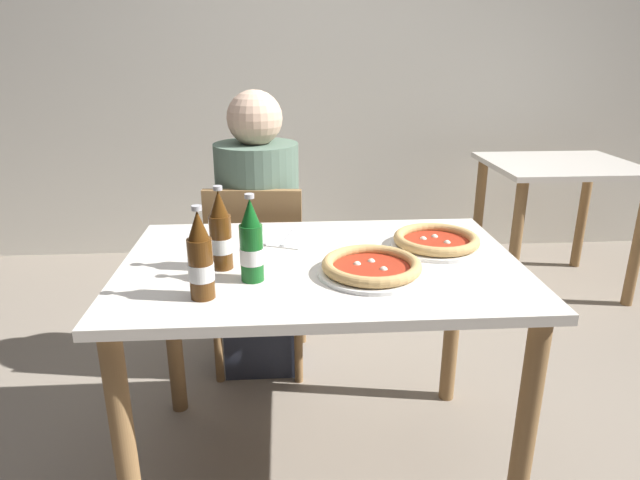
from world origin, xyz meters
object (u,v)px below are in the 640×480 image
at_px(chair_behind_table, 258,269).
at_px(beer_bottle_right, 221,234).
at_px(napkin_with_cutlery, 283,238).
at_px(pizza_margherita_near, 371,267).
at_px(diner_seated, 259,242).
at_px(pizza_marinara_far, 436,241).
at_px(beer_bottle_left, 251,245).
at_px(beer_bottle_center, 200,260).
at_px(dining_table_background, 558,190).
at_px(dining_table_main, 321,295).

bearing_deg(chair_behind_table, beer_bottle_right, 88.37).
xyz_separation_m(chair_behind_table, napkin_with_cutlery, (0.11, -0.39, 0.27)).
height_order(chair_behind_table, pizza_margherita_near, chair_behind_table).
height_order(diner_seated, pizza_marinara_far, diner_seated).
bearing_deg(napkin_with_cutlery, beer_bottle_left, -103.83).
xyz_separation_m(beer_bottle_right, napkin_with_cutlery, (0.18, 0.25, -0.10)).
bearing_deg(beer_bottle_center, pizza_margherita_near, 15.15).
relative_size(pizza_marinara_far, napkin_with_cutlery, 1.26).
bearing_deg(diner_seated, napkin_with_cutlery, -77.06).
distance_m(beer_bottle_left, beer_bottle_right, 0.13).
bearing_deg(pizza_margherita_near, napkin_with_cutlery, 127.36).
bearing_deg(beer_bottle_right, pizza_marinara_far, 10.99).
bearing_deg(napkin_with_cutlery, chair_behind_table, 105.31).
bearing_deg(pizza_marinara_far, dining_table_background, 50.89).
bearing_deg(dining_table_main, beer_bottle_right, -173.24).
xyz_separation_m(pizza_marinara_far, beer_bottle_right, (-0.67, -0.13, 0.08)).
bearing_deg(pizza_marinara_far, napkin_with_cutlery, 166.21).
xyz_separation_m(beer_bottle_center, napkin_with_cutlery, (0.21, 0.45, -0.10)).
bearing_deg(chair_behind_table, napkin_with_cutlery, 109.97).
height_order(pizza_marinara_far, beer_bottle_right, beer_bottle_right).
height_order(dining_table_background, pizza_margherita_near, pizza_margherita_near).
bearing_deg(dining_table_main, pizza_margherita_near, -39.27).
relative_size(chair_behind_table, dining_table_background, 1.06).
xyz_separation_m(dining_table_main, pizza_margherita_near, (0.14, -0.11, 0.14)).
relative_size(diner_seated, napkin_with_cutlery, 5.13).
xyz_separation_m(dining_table_main, pizza_marinara_far, (0.38, 0.10, 0.14)).
height_order(beer_bottle_left, napkin_with_cutlery, beer_bottle_left).
bearing_deg(beer_bottle_left, napkin_with_cutlery, 76.17).
distance_m(dining_table_main, beer_bottle_center, 0.46).
bearing_deg(pizza_margherita_near, chair_behind_table, 116.42).
bearing_deg(beer_bottle_left, beer_bottle_right, 134.43).
xyz_separation_m(diner_seated, dining_table_background, (1.67, 0.76, 0.01)).
height_order(pizza_margherita_near, beer_bottle_center, beer_bottle_center).
height_order(diner_seated, napkin_with_cutlery, diner_seated).
xyz_separation_m(dining_table_main, diner_seated, (-0.22, 0.66, -0.05)).
bearing_deg(pizza_marinara_far, diner_seated, 136.57).
bearing_deg(diner_seated, dining_table_main, -71.85).
distance_m(chair_behind_table, beer_bottle_right, 0.75).
bearing_deg(chair_behind_table, beer_bottle_center, 87.84).
distance_m(dining_table_background, beer_bottle_center, 2.44).
bearing_deg(beer_bottle_center, dining_table_main, 36.11).
distance_m(diner_seated, pizza_margherita_near, 0.87).
relative_size(dining_table_main, dining_table_background, 1.50).
xyz_separation_m(dining_table_background, napkin_with_cutlery, (-1.57, -1.20, 0.16)).
distance_m(chair_behind_table, beer_bottle_left, 0.83).
relative_size(chair_behind_table, beer_bottle_center, 3.44).
relative_size(diner_seated, beer_bottle_right, 4.89).
height_order(beer_bottle_left, beer_bottle_right, same).
xyz_separation_m(beer_bottle_left, napkin_with_cutlery, (0.09, 0.35, -0.10)).
relative_size(dining_table_main, beer_bottle_center, 4.86).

